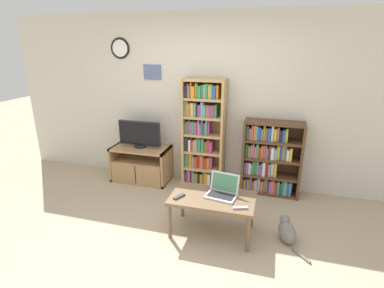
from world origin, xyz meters
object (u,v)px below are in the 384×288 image
bookshelf_short (269,159)px  remote_far_from_laptop (179,196)px  tv_stand (141,164)px  remote_near_laptop (240,208)px  coffee_table (213,201)px  television (140,134)px  cat (287,231)px  laptop (223,190)px  bookshelf_tall (202,134)px

bookshelf_short → remote_far_from_laptop: (-0.95, -1.35, -0.05)m
tv_stand → remote_near_laptop: tv_stand is taller
coffee_table → tv_stand: bearing=142.4°
television → remote_near_laptop: (1.77, -1.29, -0.30)m
tv_stand → bookshelf_short: (2.01, 0.13, 0.25)m
cat → television: bearing=134.1°
remote_near_laptop → remote_far_from_laptop: 0.71m
bookshelf_short → coffee_table: size_ratio=1.14×
bookshelf_short → laptop: bearing=-112.4°
laptop → tv_stand: bearing=155.6°
bookshelf_tall → cat: size_ratio=3.26×
coffee_table → remote_far_from_laptop: size_ratio=6.02×
laptop → bookshelf_short: bearing=77.2°
coffee_table → remote_near_laptop: bearing=-26.9°
remote_far_from_laptop → bookshelf_tall: bearing=-58.8°
remote_near_laptop → bookshelf_short: bearing=151.9°
television → remote_far_from_laptop: bearing=-49.2°
remote_near_laptop → tv_stand: bearing=-144.2°
bookshelf_tall → coffee_table: 1.37m
television → remote_far_from_laptop: television is taller
tv_stand → remote_far_from_laptop: size_ratio=5.73×
bookshelf_tall → remote_near_laptop: bookshelf_tall is taller
bookshelf_short → coffee_table: 1.36m
laptop → cat: 0.86m
remote_far_from_laptop → tv_stand: bearing=-20.6°
tv_stand → remote_far_from_laptop: bearing=-49.0°
coffee_table → cat: coffee_table is taller
bookshelf_tall → remote_near_laptop: size_ratio=10.10×
cat → laptop: bearing=159.2°
coffee_table → cat: bearing=5.2°
remote_near_laptop → cat: (0.51, 0.25, -0.36)m
bookshelf_short → remote_near_laptop: size_ratio=6.70×
television → remote_near_laptop: size_ratio=4.17×
coffee_table → laptop: 0.17m
bookshelf_short → coffee_table: (-0.58, -1.23, -0.11)m
laptop → remote_near_laptop: (0.24, -0.24, -0.05)m
television → bookshelf_short: (2.01, 0.12, -0.25)m
tv_stand → cat: bearing=-24.1°
bookshelf_tall → coffee_table: size_ratio=1.72×
television → cat: bearing=-24.4°
coffee_table → remote_near_laptop: remote_near_laptop is taller
bookshelf_tall → laptop: size_ratio=4.37×
bookshelf_short → cat: 1.25m
tv_stand → coffee_table: tv_stand is taller
television → laptop: (1.53, -1.04, -0.25)m
bookshelf_tall → tv_stand: bearing=-172.5°
bookshelf_tall → cat: 1.87m
coffee_table → remote_far_from_laptop: bearing=-162.6°
bookshelf_tall → bookshelf_short: bookshelf_tall is taller
laptop → remote_far_from_laptop: size_ratio=2.37×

